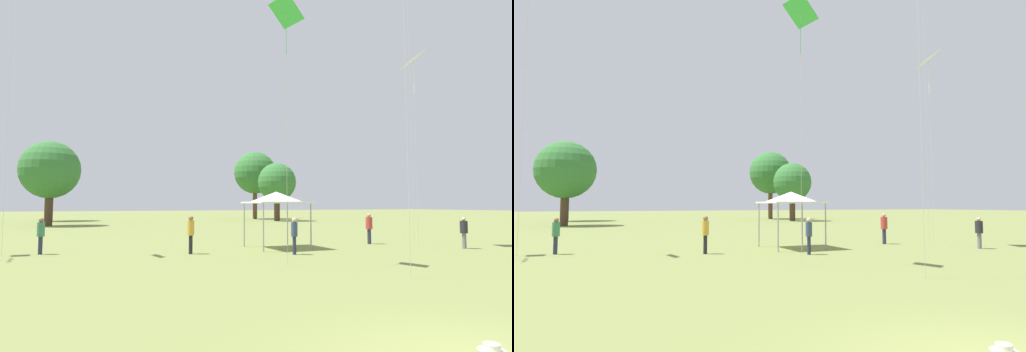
% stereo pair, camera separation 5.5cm
% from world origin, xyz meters
% --- Properties ---
extents(person_standing_0, '(0.39, 0.39, 1.72)m').
position_xyz_m(person_standing_0, '(9.95, 14.79, 1.02)').
color(person_standing_0, '#282D42').
rests_on(person_standing_0, ground).
extents(person_standing_1, '(0.36, 0.36, 1.70)m').
position_xyz_m(person_standing_1, '(-0.48, 14.30, 1.03)').
color(person_standing_1, black).
rests_on(person_standing_1, ground).
extents(person_standing_2, '(0.34, 0.34, 1.63)m').
position_xyz_m(person_standing_2, '(3.70, 12.24, 0.99)').
color(person_standing_2, '#282D42').
rests_on(person_standing_2, ground).
extents(person_standing_3, '(0.40, 0.40, 1.63)m').
position_xyz_m(person_standing_3, '(-6.67, 16.82, 0.97)').
color(person_standing_3, '#282D42').
rests_on(person_standing_3, ground).
extents(person_standing_4, '(0.49, 0.49, 1.58)m').
position_xyz_m(person_standing_4, '(12.75, 10.92, 0.94)').
color(person_standing_4, slate).
rests_on(person_standing_4, ground).
extents(canopy_tent, '(2.91, 2.91, 2.88)m').
position_xyz_m(canopy_tent, '(4.15, 14.92, 2.56)').
color(canopy_tent, white).
rests_on(canopy_tent, ground).
extents(kite_0, '(1.46, 1.57, 10.68)m').
position_xyz_m(kite_0, '(11.64, 12.83, 10.07)').
color(kite_0, white).
rests_on(kite_0, ground).
extents(kite_6, '(1.11, 1.31, 10.00)m').
position_xyz_m(kite_6, '(1.94, 9.62, 9.39)').
color(kite_6, green).
rests_on(kite_6, ground).
extents(distant_tree_0, '(6.06, 6.06, 8.93)m').
position_xyz_m(distant_tree_0, '(-8.16, 43.52, 5.86)').
color(distant_tree_0, '#473323').
rests_on(distant_tree_0, ground).
extents(distant_tree_1, '(6.31, 6.31, 9.69)m').
position_xyz_m(distant_tree_1, '(-8.84, 57.53, 6.51)').
color(distant_tree_1, '#473323').
rests_on(distant_tree_1, ground).
extents(distant_tree_2, '(6.63, 6.63, 10.59)m').
position_xyz_m(distant_tree_2, '(19.94, 54.05, 7.24)').
color(distant_tree_2, brown).
rests_on(distant_tree_2, ground).
extents(distant_tree_3, '(5.31, 5.31, 8.02)m').
position_xyz_m(distant_tree_3, '(19.73, 45.91, 5.31)').
color(distant_tree_3, '#473323').
rests_on(distant_tree_3, ground).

